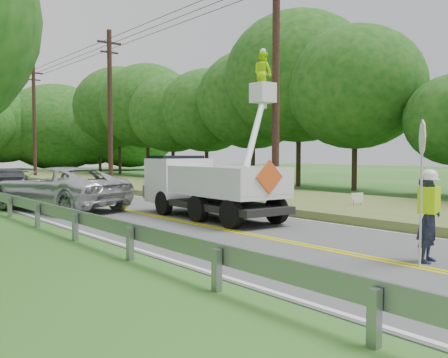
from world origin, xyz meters
TOP-DOWN VIEW (x-y plane):
  - ground at (0.00, 0.00)m, footprint 140.00×140.00m
  - road at (0.00, 14.00)m, footprint 7.20×96.00m
  - utility_poles at (5.00, 17.02)m, footprint 1.60×43.30m
  - tall_grass_verge at (7.10, 14.00)m, footprint 7.00×96.00m
  - treeline_right at (15.47, 26.34)m, footprint 10.32×51.88m
  - flagger at (0.54, -0.04)m, footprint 1.10×0.61m
  - bucket_truck at (1.56, 9.10)m, footprint 4.60×6.25m
  - suv_silver at (-2.02, 14.01)m, footprint 4.54×6.68m
  - suv_darkgrey at (-1.48, 22.69)m, footprint 3.07×5.14m
  - yard_sign at (6.46, 6.12)m, footprint 0.52×0.17m

SIDE VIEW (x-z plane):
  - ground at x=0.00m, z-range 0.00..0.00m
  - road at x=0.00m, z-range 0.00..0.02m
  - tall_grass_verge at x=7.10m, z-range 0.00..0.30m
  - yard_sign at x=6.46m, z-range 0.17..0.94m
  - suv_darkgrey at x=-1.48m, z-range 0.02..1.41m
  - suv_silver at x=-2.02m, z-range 0.02..1.72m
  - flagger at x=0.54m, z-range -0.40..2.50m
  - bucket_truck at x=1.56m, z-range -1.63..4.53m
  - utility_poles at x=5.00m, z-range 0.27..10.27m
  - treeline_right at x=15.47m, z-range 0.52..12.27m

